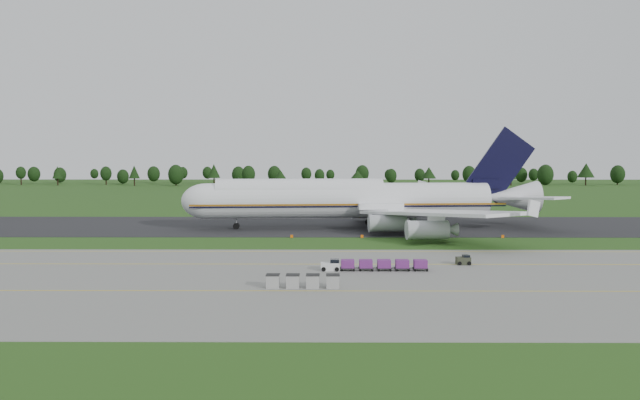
{
  "coord_description": "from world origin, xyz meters",
  "views": [
    {
      "loc": [
        0.71,
        -112.09,
        15.92
      ],
      "look_at": [
        -0.02,
        2.0,
        7.74
      ],
      "focal_mm": 35.0,
      "sensor_mm": 36.0,
      "label": 1
    }
  ],
  "objects_px": {
    "baggage_train": "(373,265)",
    "utility_cart": "(463,261)",
    "aircraft": "(355,199)",
    "uld_row": "(303,281)",
    "edge_markers": "(397,237)"
  },
  "relations": [
    {
      "from": "baggage_train",
      "to": "aircraft",
      "type": "bearing_deg",
      "value": 89.97
    },
    {
      "from": "utility_cart",
      "to": "edge_markers",
      "type": "distance_m",
      "value": 30.31
    },
    {
      "from": "utility_cart",
      "to": "edge_markers",
      "type": "xyz_separation_m",
      "value": [
        -6.13,
        29.69,
        -0.33
      ]
    },
    {
      "from": "aircraft",
      "to": "edge_markers",
      "type": "bearing_deg",
      "value": -65.38
    },
    {
      "from": "aircraft",
      "to": "uld_row",
      "type": "xyz_separation_m",
      "value": [
        -9.29,
        -61.83,
        -5.49
      ]
    },
    {
      "from": "utility_cart",
      "to": "edge_markers",
      "type": "height_order",
      "value": "utility_cart"
    },
    {
      "from": "baggage_train",
      "to": "uld_row",
      "type": "relative_size",
      "value": 1.67
    },
    {
      "from": "baggage_train",
      "to": "edge_markers",
      "type": "relative_size",
      "value": 0.36
    },
    {
      "from": "baggage_train",
      "to": "edge_markers",
      "type": "height_order",
      "value": "baggage_train"
    },
    {
      "from": "utility_cart",
      "to": "uld_row",
      "type": "relative_size",
      "value": 0.24
    },
    {
      "from": "uld_row",
      "to": "baggage_train",
      "type": "bearing_deg",
      "value": 50.53
    },
    {
      "from": "baggage_train",
      "to": "uld_row",
      "type": "distance_m",
      "value": 14.57
    },
    {
      "from": "baggage_train",
      "to": "edge_markers",
      "type": "bearing_deg",
      "value": 77.85
    },
    {
      "from": "utility_cart",
      "to": "uld_row",
      "type": "distance_m",
      "value": 27.87
    },
    {
      "from": "baggage_train",
      "to": "utility_cart",
      "type": "height_order",
      "value": "baggage_train"
    }
  ]
}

